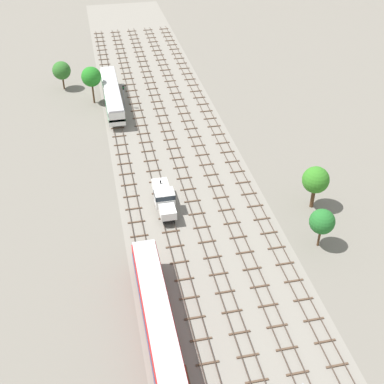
{
  "coord_description": "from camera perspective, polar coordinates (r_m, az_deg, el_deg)",
  "views": [
    {
      "loc": [
        -12.5,
        -14.37,
        44.76
      ],
      "look_at": [
        0.0,
        43.79,
        1.5
      ],
      "focal_mm": 48.16,
      "sensor_mm": 36.0,
      "label": 1
    }
  ],
  "objects": [
    {
      "name": "shunter_loco_left_near",
      "position": [
        71.66,
        -3.11,
        -0.66
      ],
      "size": [
        2.74,
        8.46,
        3.1
      ],
      "color": "white",
      "rests_on": "ground"
    },
    {
      "name": "signal_post_nearest",
      "position": [
        99.01,
        -7.58,
        10.79
      ],
      "size": [
        0.28,
        0.47,
        4.76
      ],
      "color": "gray",
      "rests_on": "ground"
    },
    {
      "name": "diesel_railcar_far_left_mid",
      "position": [
        99.95,
        -8.85,
        10.64
      ],
      "size": [
        2.96,
        20.5,
        3.8
      ],
      "color": "white",
      "rests_on": "ground"
    },
    {
      "name": "track_centre_left",
      "position": [
        85.1,
        -1.87,
        4.38
      ],
      "size": [
        2.4,
        126.0,
        0.29
      ],
      "color": "#47382D",
      "rests_on": "ground"
    },
    {
      "name": "ballast_bed",
      "position": [
        84.33,
        -1.75,
        3.95
      ],
      "size": [
        20.99,
        176.0,
        0.01
      ],
      "primitive_type": "cube",
      "color": "gray",
      "rests_on": "ground"
    },
    {
      "name": "track_centre_right",
      "position": [
        86.75,
        3.67,
        4.99
      ],
      "size": [
        2.4,
        126.0,
        0.29
      ],
      "color": "#47382D",
      "rests_on": "ground"
    },
    {
      "name": "lineside_tree_1",
      "position": [
        72.63,
        13.53,
        1.29
      ],
      "size": [
        3.76,
        3.76,
        6.49
      ],
      "color": "#4C331E",
      "rests_on": "ground"
    },
    {
      "name": "lineside_tree_2",
      "position": [
        66.45,
        14.21,
        -3.2
      ],
      "size": [
        3.26,
        3.26,
        5.58
      ],
      "color": "#4C331E",
      "rests_on": "ground"
    },
    {
      "name": "track_centre",
      "position": [
        85.82,
        0.92,
        4.69
      ],
      "size": [
        2.4,
        126.0,
        0.29
      ],
      "color": "#47382D",
      "rests_on": "ground"
    },
    {
      "name": "lineside_tree_3",
      "position": [
        101.06,
        -11.1,
        12.41
      ],
      "size": [
        3.75,
        3.75,
        7.26
      ],
      "color": "#4C331E",
      "rests_on": "ground"
    },
    {
      "name": "lineside_tree_4",
      "position": [
        108.79,
        -14.25,
        12.9
      ],
      "size": [
        3.63,
        3.63,
        5.8
      ],
      "color": "#4C331E",
      "rests_on": "ground"
    },
    {
      "name": "track_far_left",
      "position": [
        84.27,
        -7.57,
        3.7
      ],
      "size": [
        2.4,
        126.0,
        0.29
      ],
      "color": "#47382D",
      "rests_on": "ground"
    },
    {
      "name": "passenger_coach_far_left_nearest",
      "position": [
        55.09,
        -3.74,
        -13.99
      ],
      "size": [
        2.96,
        22.0,
        3.8
      ],
      "color": "red",
      "rests_on": "ground"
    },
    {
      "name": "ground_plane",
      "position": [
        84.33,
        -1.75,
        3.95
      ],
      "size": [
        480.0,
        480.0,
        0.0
      ],
      "primitive_type": "plane",
      "color": "slate"
    },
    {
      "name": "track_left",
      "position": [
        84.58,
        -4.71,
        4.05
      ],
      "size": [
        2.4,
        126.0,
        0.29
      ],
      "color": "#47382D",
      "rests_on": "ground"
    }
  ]
}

